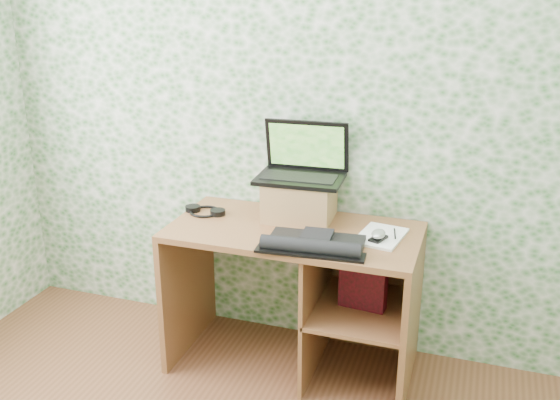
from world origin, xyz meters
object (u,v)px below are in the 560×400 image
(laptop, at_px, (303,165))
(desk, at_px, (310,279))
(riser, at_px, (300,200))
(keyboard, at_px, (314,243))
(notepad, at_px, (381,236))

(laptop, bearing_deg, desk, -62.69)
(riser, xyz_separation_m, laptop, (0.00, 0.04, 0.16))
(riser, xyz_separation_m, keyboard, (0.17, -0.33, -0.08))
(keyboard, bearing_deg, laptop, 109.70)
(desk, bearing_deg, keyboard, -70.96)
(laptop, relative_size, notepad, 1.58)
(keyboard, xyz_separation_m, notepad, (0.26, 0.22, -0.02))
(riser, relative_size, keyboard, 0.68)
(desk, relative_size, notepad, 4.37)
(desk, bearing_deg, laptop, 120.33)
(desk, relative_size, riser, 3.63)
(desk, xyz_separation_m, keyboard, (0.07, -0.21, 0.29))
(desk, distance_m, laptop, 0.56)
(desk, height_order, notepad, notepad)
(keyboard, height_order, notepad, keyboard)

